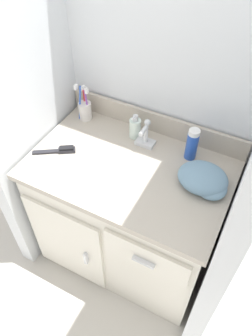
{
  "coord_description": "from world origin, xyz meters",
  "views": [
    {
      "loc": [
        0.45,
        -0.9,
        1.81
      ],
      "look_at": [
        0.0,
        -0.03,
        0.76
      ],
      "focal_mm": 35.0,
      "sensor_mm": 36.0,
      "label": 1
    }
  ],
  "objects_px": {
    "hairbrush": "(60,150)",
    "toothbrush_cup": "(85,109)",
    "shaving_cream_can": "(192,144)",
    "soap_dispenser": "(135,128)",
    "hand_towel": "(205,180)"
  },
  "relations": [
    {
      "from": "toothbrush_cup",
      "to": "soap_dispenser",
      "type": "height_order",
      "value": "toothbrush_cup"
    },
    {
      "from": "hairbrush",
      "to": "hand_towel",
      "type": "xyz_separation_m",
      "value": [
        0.66,
        0.11,
        0.02
      ]
    },
    {
      "from": "hand_towel",
      "to": "toothbrush_cup",
      "type": "bearing_deg",
      "value": 167.09
    },
    {
      "from": "soap_dispenser",
      "to": "hairbrush",
      "type": "xyz_separation_m",
      "value": [
        -0.26,
        -0.26,
        -0.04
      ]
    },
    {
      "from": "hairbrush",
      "to": "hand_towel",
      "type": "bearing_deg",
      "value": -23.02
    },
    {
      "from": "shaving_cream_can",
      "to": "hairbrush",
      "type": "xyz_separation_m",
      "value": [
        -0.55,
        -0.25,
        -0.07
      ]
    },
    {
      "from": "soap_dispenser",
      "to": "hand_towel",
      "type": "height_order",
      "value": "soap_dispenser"
    },
    {
      "from": "soap_dispenser",
      "to": "hand_towel",
      "type": "relative_size",
      "value": 0.6
    },
    {
      "from": "toothbrush_cup",
      "to": "shaving_cream_can",
      "type": "bearing_deg",
      "value": -2.14
    },
    {
      "from": "shaving_cream_can",
      "to": "hand_towel",
      "type": "relative_size",
      "value": 0.73
    },
    {
      "from": "hairbrush",
      "to": "toothbrush_cup",
      "type": "bearing_deg",
      "value": 63.61
    },
    {
      "from": "toothbrush_cup",
      "to": "shaving_cream_can",
      "type": "distance_m",
      "value": 0.58
    },
    {
      "from": "toothbrush_cup",
      "to": "hairbrush",
      "type": "xyz_separation_m",
      "value": [
        0.03,
        -0.27,
        -0.05
      ]
    },
    {
      "from": "soap_dispenser",
      "to": "hairbrush",
      "type": "relative_size",
      "value": 0.72
    },
    {
      "from": "toothbrush_cup",
      "to": "hairbrush",
      "type": "height_order",
      "value": "toothbrush_cup"
    }
  ]
}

